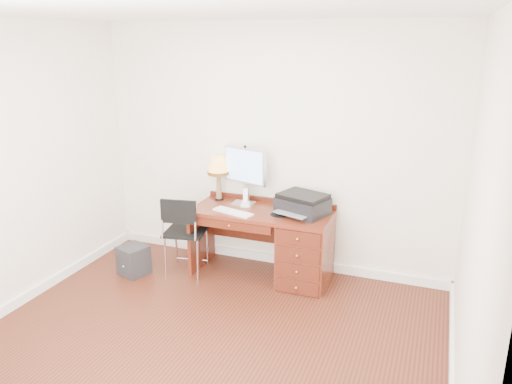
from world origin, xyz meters
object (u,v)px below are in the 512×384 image
at_px(printer, 303,204).
at_px(leg_lamp, 218,168).
at_px(chair, 182,228).
at_px(equipment_box, 134,260).
at_px(phone, 246,201).
at_px(desk, 290,244).
at_px(monitor, 244,169).

height_order(printer, leg_lamp, leg_lamp).
bearing_deg(chair, equipment_box, -170.45).
xyz_separation_m(phone, chair, (-0.59, -0.37, -0.26)).
distance_m(phone, equipment_box, 1.41).
xyz_separation_m(desk, chair, (-1.13, -0.31, 0.14)).
relative_size(leg_lamp, phone, 2.53).
bearing_deg(desk, phone, 172.60).
distance_m(printer, equipment_box, 1.98).
relative_size(monitor, chair, 0.70).
relative_size(desk, printer, 2.57).
distance_m(monitor, equipment_box, 1.59).
bearing_deg(chair, phone, 22.12).
xyz_separation_m(leg_lamp, chair, (-0.22, -0.49, -0.57)).
bearing_deg(phone, monitor, 105.61).
height_order(printer, phone, printer).
relative_size(printer, leg_lamp, 1.15).
distance_m(desk, chair, 1.18).
bearing_deg(printer, phone, -162.49).
xyz_separation_m(chair, equipment_box, (-0.53, -0.19, -0.39)).
distance_m(desk, printer, 0.46).
bearing_deg(desk, chair, -164.86).
bearing_deg(chair, leg_lamp, 55.65).
bearing_deg(leg_lamp, monitor, -3.84).
bearing_deg(printer, chair, -145.03).
bearing_deg(equipment_box, printer, 35.84).
relative_size(printer, chair, 0.64).
distance_m(phone, chair, 0.75).
distance_m(desk, monitor, 0.95).
bearing_deg(equipment_box, phone, 45.39).
relative_size(desk, equipment_box, 4.61).
distance_m(desk, leg_lamp, 1.17).
xyz_separation_m(desk, monitor, (-0.59, 0.16, 0.74)).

